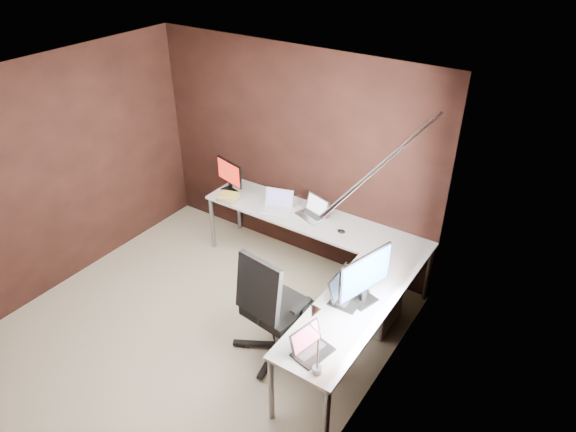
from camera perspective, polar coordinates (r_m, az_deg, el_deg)
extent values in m
cube|color=#B3AB8B|center=(5.44, -10.23, -12.37)|extent=(3.60, 3.60, 0.00)
cube|color=white|center=(4.13, -13.57, 13.41)|extent=(3.60, 3.60, 0.00)
cube|color=black|center=(5.88, 0.53, 6.71)|extent=(3.60, 0.00, 2.50)
cube|color=black|center=(5.96, -24.27, 4.07)|extent=(0.00, 3.60, 2.50)
cube|color=black|center=(3.82, 8.49, -9.49)|extent=(0.00, 3.60, 2.50)
cube|color=white|center=(3.95, 10.82, -4.38)|extent=(0.00, 1.00, 1.30)
cube|color=orange|center=(3.58, 5.03, -12.57)|extent=(0.01, 0.35, 2.00)
cube|color=orange|center=(4.64, 13.83, -1.76)|extent=(0.01, 0.35, 2.00)
cylinder|color=slate|center=(3.55, 11.59, 6.71)|extent=(0.02, 1.90, 0.02)
cube|color=silver|center=(5.70, 2.85, -0.38)|extent=(2.65, 0.60, 0.03)
cube|color=silver|center=(4.52, 6.64, -10.60)|extent=(0.60, 1.65, 0.03)
cylinder|color=slate|center=(6.37, -8.40, -0.78)|extent=(0.05, 0.05, 0.70)
cylinder|color=slate|center=(6.70, -5.50, 1.22)|extent=(0.05, 0.05, 0.70)
cylinder|color=slate|center=(4.40, -1.90, -18.67)|extent=(0.05, 0.05, 0.70)
cylinder|color=slate|center=(4.23, 4.30, -21.64)|extent=(0.05, 0.05, 0.70)
cylinder|color=slate|center=(5.69, 15.33, -6.14)|extent=(0.05, 0.05, 0.70)
cube|color=silver|center=(5.35, 9.63, -8.85)|extent=(0.42, 0.50, 0.60)
cube|color=black|center=(6.26, -6.52, 2.86)|extent=(0.22, 0.17, 0.01)
cube|color=black|center=(6.24, -6.40, 3.33)|extent=(0.05, 0.04, 0.09)
cube|color=black|center=(6.15, -6.51, 4.86)|extent=(0.44, 0.14, 0.28)
cube|color=red|center=(6.15, -6.62, 4.81)|extent=(0.40, 0.11, 0.25)
cube|color=black|center=(4.61, 8.45, -9.36)|extent=(0.21, 0.26, 0.01)
cube|color=black|center=(4.58, 8.33, -8.67)|extent=(0.05, 0.06, 0.11)
cube|color=black|center=(4.43, 8.57, -6.28)|extent=(0.20, 0.59, 0.38)
cube|color=#0C29A5|center=(4.42, 8.71, -6.37)|extent=(0.17, 0.56, 0.35)
cube|color=silver|center=(5.82, -1.24, 0.72)|extent=(0.38, 0.31, 0.02)
cube|color=silver|center=(5.84, -0.98, 2.06)|extent=(0.33, 0.15, 0.20)
cube|color=#7063A6|center=(5.84, -1.00, 2.03)|extent=(0.29, 0.13, 0.17)
cube|color=silver|center=(5.71, 2.57, 0.00)|extent=(0.38, 0.31, 0.02)
cube|color=silver|center=(5.71, 3.25, 1.23)|extent=(0.33, 0.15, 0.20)
cube|color=silver|center=(5.70, 3.21, 1.21)|extent=(0.29, 0.13, 0.17)
cube|color=black|center=(4.63, 6.76, -8.99)|extent=(0.26, 0.37, 0.02)
cube|color=black|center=(4.58, 5.76, -7.48)|extent=(0.08, 0.36, 0.22)
cube|color=#192435|center=(4.58, 5.83, -7.50)|extent=(0.07, 0.32, 0.19)
cube|color=black|center=(4.14, 2.78, -14.88)|extent=(0.28, 0.35, 0.02)
cube|color=black|center=(4.10, 1.96, -13.29)|extent=(0.13, 0.32, 0.19)
cube|color=#BF4B76|center=(4.10, 2.02, -13.33)|extent=(0.11, 0.28, 0.17)
cube|color=#A48058|center=(6.07, -6.62, 1.92)|extent=(0.25, 0.21, 0.02)
cube|color=#CDD13F|center=(6.06, -6.64, 2.10)|extent=(0.24, 0.20, 0.02)
cube|color=beige|center=(6.05, -6.65, 2.26)|extent=(0.26, 0.22, 0.02)
cube|color=#CDD13F|center=(6.04, -6.66, 2.39)|extent=(0.24, 0.21, 0.01)
ellipsoid|color=black|center=(6.08, -6.21, 2.05)|extent=(0.09, 0.07, 0.03)
ellipsoid|color=black|center=(5.46, 5.95, -1.69)|extent=(0.11, 0.09, 0.04)
cylinder|color=slate|center=(3.99, 3.24, -16.73)|extent=(0.07, 0.07, 0.05)
cylinder|color=slate|center=(3.87, 3.32, -15.05)|extent=(0.02, 0.02, 0.29)
cylinder|color=slate|center=(3.76, 2.99, -12.39)|extent=(0.02, 0.16, 0.22)
cone|color=slate|center=(3.77, 2.91, -10.69)|extent=(0.09, 0.12, 0.12)
cylinder|color=slate|center=(4.99, -1.11, -12.26)|extent=(0.07, 0.07, 0.42)
cube|color=black|center=(4.82, -1.14, -10.18)|extent=(0.57, 0.57, 0.09)
cube|color=black|center=(4.43, -3.29, -8.04)|extent=(0.48, 0.18, 0.56)
cylinder|color=black|center=(4.97, 3.66, -14.80)|extent=(0.27, 0.27, 0.28)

